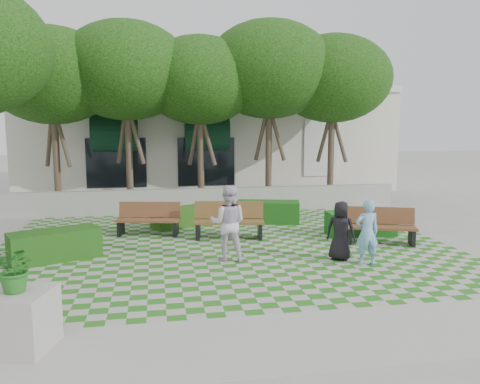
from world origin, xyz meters
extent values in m
plane|color=gray|center=(0.00, 0.00, 0.00)|extent=(90.00, 90.00, 0.00)
plane|color=#2B721E|center=(0.00, 1.00, 0.01)|extent=(12.00, 12.00, 0.00)
cube|color=#9E9B93|center=(0.00, -4.70, 0.01)|extent=(16.00, 2.00, 0.01)
cube|color=#9E9B93|center=(0.00, 6.20, 0.45)|extent=(15.00, 0.36, 0.90)
cube|color=brown|center=(4.24, 0.51, 0.47)|extent=(1.96, 1.15, 0.06)
cube|color=brown|center=(4.33, 0.77, 0.75)|extent=(1.82, 0.73, 0.47)
cube|color=black|center=(3.45, 0.78, 0.23)|extent=(0.27, 0.53, 0.46)
cube|color=black|center=(5.03, 0.24, 0.23)|extent=(0.27, 0.53, 0.46)
cube|color=brown|center=(0.24, 1.84, 0.50)|extent=(2.07, 0.92, 0.07)
cube|color=brown|center=(0.29, 2.13, 0.80)|extent=(1.99, 0.46, 0.50)
cube|color=black|center=(-0.64, 1.98, 0.24)|extent=(0.20, 0.57, 0.49)
cube|color=black|center=(1.12, 1.70, 0.24)|extent=(0.20, 0.57, 0.49)
cube|color=brown|center=(-2.05, 2.69, 0.46)|extent=(1.91, 0.92, 0.06)
cube|color=brown|center=(-2.00, 2.95, 0.73)|extent=(1.83, 0.50, 0.46)
cube|color=black|center=(-2.85, 2.85, 0.22)|extent=(0.20, 0.52, 0.45)
cube|color=black|center=(-1.25, 2.52, 0.22)|extent=(0.20, 0.52, 0.45)
cube|color=#155117|center=(4.16, 1.60, 0.35)|extent=(2.03, 0.91, 0.70)
cube|color=#164C14|center=(1.88, 3.86, 0.36)|extent=(2.20, 1.31, 0.72)
cube|color=#245015|center=(-1.06, 3.73, 0.31)|extent=(1.92, 1.39, 0.62)
cube|color=#194512|center=(-4.23, 0.49, 0.36)|extent=(2.21, 1.62, 0.72)
cube|color=#9E9B93|center=(-3.77, -4.28, 0.44)|extent=(1.06, 1.06, 0.87)
imported|color=#256D22|center=(-3.77, -4.28, 1.21)|extent=(0.73, 0.67, 0.68)
imported|color=#75AFD5|center=(2.98, -1.28, 0.78)|extent=(0.57, 0.38, 1.55)
imported|color=black|center=(2.56, -0.74, 0.72)|extent=(0.84, 0.77, 1.44)
imported|color=silver|center=(-0.11, -0.29, 0.91)|extent=(1.04, 0.91, 1.82)
cylinder|color=#47382B|center=(-5.50, 7.60, 1.82)|extent=(0.26, 0.26, 3.64)
ellipsoid|color=#1E4C11|center=(-5.50, 7.60, 5.07)|extent=(4.80, 4.80, 3.60)
cylinder|color=#47382B|center=(-2.80, 7.60, 1.90)|extent=(0.26, 0.26, 3.81)
ellipsoid|color=#1E4C11|center=(-2.80, 7.60, 5.30)|extent=(5.00, 5.00, 3.75)
cylinder|color=#47382B|center=(0.00, 7.60, 1.79)|extent=(0.26, 0.26, 3.58)
ellipsoid|color=#1E4C11|center=(0.00, 7.60, 4.99)|extent=(4.60, 4.60, 3.45)
cylinder|color=#47382B|center=(2.80, 7.60, 1.96)|extent=(0.26, 0.26, 3.92)
ellipsoid|color=#1E4C11|center=(2.80, 7.60, 5.46)|extent=(5.20, 5.20, 3.90)
cylinder|color=#47382B|center=(5.50, 7.60, 1.85)|extent=(0.26, 0.26, 3.70)
ellipsoid|color=#1E4C11|center=(5.50, 7.60, 5.15)|extent=(4.80, 4.80, 3.60)
cube|color=beige|center=(1.00, 14.20, 2.50)|extent=(18.00, 8.00, 5.00)
cube|color=white|center=(1.00, 10.20, 5.00)|extent=(18.00, 0.30, 0.30)
cube|color=black|center=(6.00, 10.18, 2.20)|extent=(1.40, 0.10, 2.40)
cylinder|color=#0D331E|center=(-3.50, 10.18, 3.00)|extent=(3.00, 1.80, 1.80)
cube|color=black|center=(-3.50, 10.18, 1.60)|extent=(2.60, 0.08, 2.20)
cylinder|color=#0D331E|center=(0.50, 10.18, 3.00)|extent=(3.00, 1.80, 1.80)
cube|color=black|center=(0.50, 10.18, 1.60)|extent=(2.60, 0.08, 2.20)
camera|label=1|loc=(-1.78, -11.14, 3.21)|focal=35.00mm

